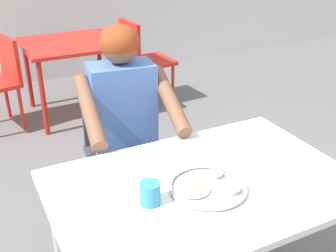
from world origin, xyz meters
name	(u,v)px	position (x,y,z in m)	size (l,w,h in m)	color
table_foreground	(203,197)	(0.05, 0.00, 0.67)	(1.21, 0.81, 0.74)	white
thali_tray	(208,187)	(0.04, -0.05, 0.75)	(0.31, 0.31, 0.03)	#B7BABF
drinking_cup	(150,193)	(-0.20, -0.03, 0.79)	(0.08, 0.08, 0.09)	#338CBF
chair_foreground	(119,143)	(0.01, 0.90, 0.50)	(0.43, 0.47, 0.86)	#3F3F44
diner_foreground	(127,122)	(-0.01, 0.68, 0.73)	(0.54, 0.58, 1.23)	black
table_background_red	(72,51)	(0.19, 2.56, 0.62)	(0.85, 0.81, 0.70)	red
chair_red_left	(0,76)	(-0.46, 2.56, 0.47)	(0.47, 0.49, 0.81)	red
chair_red_right	(141,56)	(0.86, 2.51, 0.49)	(0.47, 0.45, 0.85)	red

